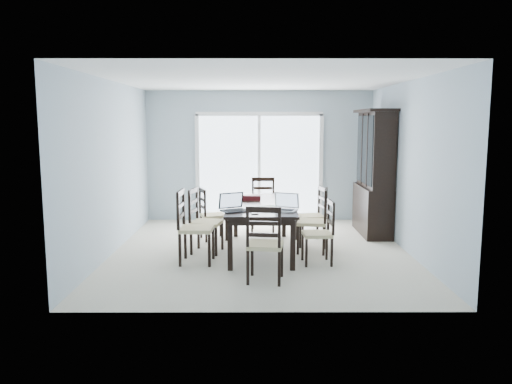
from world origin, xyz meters
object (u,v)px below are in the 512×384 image
game_box (251,198)px  chair_left_far (208,208)px  laptop_silver (283,207)px  chair_right_far (316,208)px  dining_table (261,208)px  laptop_dark (235,207)px  hot_tub (246,191)px  chair_right_near (323,225)px  cell_phone (255,214)px  china_hutch (374,174)px  chair_left_mid (201,213)px  chair_right_mid (318,214)px  chair_left_near (189,219)px  chair_end_far (263,198)px  chair_end_near (264,236)px

game_box → chair_left_far: bearing=149.8°
chair_left_far → laptop_silver: bearing=20.0°
chair_left_far → chair_right_far: chair_right_far is taller
dining_table → laptop_dark: bearing=-117.4°
hot_tub → chair_right_near: bearing=-74.3°
chair_right_far → cell_phone: size_ratio=10.89×
china_hutch → chair_left_mid: (-2.94, -1.29, -0.47)m
chair_right_far → laptop_silver: chair_right_far is taller
hot_tub → chair_left_far: bearing=-102.0°
chair_left_far → chair_right_far: (1.80, -0.15, 0.03)m
chair_right_far → laptop_dark: chair_right_far is taller
chair_right_far → chair_left_mid: bearing=99.3°
chair_right_near → chair_right_mid: bearing=-3.7°
chair_right_far → dining_table: bearing=113.3°
chair_left_near → chair_right_mid: bearing=109.6°
laptop_silver → hot_tub: (-0.61, 4.14, -0.36)m
game_box → hot_tub: (-0.15, 3.14, -0.33)m
laptop_dark → game_box: (0.21, 1.03, -0.02)m
china_hutch → game_box: bearing=-157.2°
chair_left_far → chair_end_far: 1.21m
china_hutch → chair_left_mid: size_ratio=1.94×
laptop_dark → hot_tub: bearing=62.2°
chair_left_mid → hot_tub: size_ratio=0.62×
china_hutch → chair_left_mid: 3.24m
dining_table → chair_left_far: (-0.87, 0.76, -0.14)m
chair_left_mid → laptop_dark: 0.88m
chair_right_far → hot_tub: 3.12m
chair_end_far → cell_phone: 2.44m
chair_left_far → chair_right_far: 1.80m
chair_left_mid → chair_left_far: (0.04, 0.80, -0.06)m
chair_left_near → game_box: (0.86, 0.97, 0.15)m
chair_left_mid → laptop_silver: (1.23, -0.62, 0.21)m
chair_left_far → chair_right_near: 2.26m
chair_right_mid → cell_phone: 1.30m
chair_left_mid → chair_right_mid: 1.80m
hot_tub → cell_phone: bearing=-87.3°
laptop_dark → game_box: size_ratio=1.49×
chair_left_near → laptop_dark: chair_left_near is taller
chair_right_near → chair_end_near: size_ratio=0.92×
dining_table → chair_right_near: chair_right_near is taller
chair_right_near → cell_phone: bearing=100.9°
chair_left_mid → chair_right_far: chair_left_mid is taller
chair_right_near → laptop_silver: size_ratio=2.45×
chair_right_near → chair_end_far: (-0.81, 2.19, 0.04)m
chair_left_far → chair_end_near: 2.48m
chair_end_near → chair_end_far: chair_end_near is taller
chair_right_near → laptop_silver: (-0.56, 0.01, 0.26)m
laptop_dark → cell_phone: 0.35m
chair_end_far → laptop_dark: bearing=81.2°
chair_right_near → laptop_silver: chair_right_near is taller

